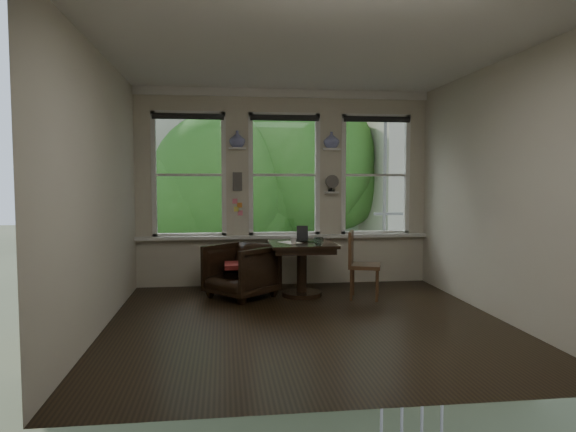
{
  "coord_description": "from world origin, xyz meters",
  "views": [
    {
      "loc": [
        -0.94,
        -5.67,
        1.62
      ],
      "look_at": [
        -0.11,
        0.9,
        1.16
      ],
      "focal_mm": 32.0,
      "sensor_mm": 36.0,
      "label": 1
    }
  ],
  "objects": [
    {
      "name": "wall_right",
      "position": [
        2.25,
        0.0,
        1.5
      ],
      "size": [
        0.0,
        4.5,
        4.5
      ],
      "primitive_type": "plane",
      "rotation": [
        1.57,
        0.0,
        -1.57
      ],
      "color": "beige",
      "rests_on": "ground"
    },
    {
      "name": "wall_back",
      "position": [
        0.0,
        2.25,
        1.5
      ],
      "size": [
        4.5,
        0.0,
        4.5
      ],
      "primitive_type": "plane",
      "rotation": [
        1.57,
        0.0,
        0.0
      ],
      "color": "beige",
      "rests_on": "ground"
    },
    {
      "name": "shelf_left",
      "position": [
        -0.72,
        2.15,
        2.1
      ],
      "size": [
        0.26,
        0.16,
        0.03
      ],
      "primitive_type": "cube",
      "color": "white",
      "rests_on": "ground"
    },
    {
      "name": "cushion_red",
      "position": [
        -0.71,
        1.36,
        0.45
      ],
      "size": [
        0.45,
        0.45,
        0.06
      ],
      "primitive_type": "cube",
      "color": "maroon",
      "rests_on": "armchair_left"
    },
    {
      "name": "intercom",
      "position": [
        -0.72,
        2.18,
        1.6
      ],
      "size": [
        0.14,
        0.06,
        0.28
      ],
      "primitive_type": "cube",
      "color": "#59544F",
      "rests_on": "ground"
    },
    {
      "name": "wall_front",
      "position": [
        0.0,
        -2.25,
        1.5
      ],
      "size": [
        4.5,
        0.0,
        4.5
      ],
      "primitive_type": "plane",
      "rotation": [
        -1.57,
        0.0,
        0.0
      ],
      "color": "beige",
      "rests_on": "ground"
    },
    {
      "name": "ceiling",
      "position": [
        0.0,
        0.0,
        3.0
      ],
      "size": [
        4.5,
        4.5,
        0.0
      ],
      "primitive_type": "plane",
      "rotation": [
        3.14,
        0.0,
        0.0
      ],
      "color": "silver",
      "rests_on": "ground"
    },
    {
      "name": "vase_right",
      "position": [
        0.72,
        2.15,
        2.24
      ],
      "size": [
        0.24,
        0.24,
        0.25
      ],
      "primitive_type": "imported",
      "color": "white",
      "rests_on": "shelf_right"
    },
    {
      "name": "shelf_right",
      "position": [
        0.72,
        2.15,
        2.1
      ],
      "size": [
        0.26,
        0.16,
        0.03
      ],
      "primitive_type": "cube",
      "color": "white",
      "rests_on": "ground"
    },
    {
      "name": "armchair_left",
      "position": [
        -0.71,
        1.36,
        0.37
      ],
      "size": [
        1.14,
        1.14,
        0.74
      ],
      "primitive_type": "imported",
      "rotation": [
        0.0,
        0.0,
        -0.83
      ],
      "color": "black",
      "rests_on": "ground"
    },
    {
      "name": "vase_left",
      "position": [
        -0.72,
        2.15,
        2.24
      ],
      "size": [
        0.24,
        0.24,
        0.25
      ],
      "primitive_type": "imported",
      "color": "white",
      "rests_on": "shelf_left"
    },
    {
      "name": "window_left",
      "position": [
        -1.45,
        2.25,
        1.7
      ],
      "size": [
        1.1,
        0.12,
        1.9
      ],
      "primitive_type": null,
      "color": "white",
      "rests_on": "ground"
    },
    {
      "name": "side_chair_right",
      "position": [
        0.97,
        1.08,
        0.46
      ],
      "size": [
        0.53,
        0.53,
        0.92
      ],
      "primitive_type": null,
      "rotation": [
        0.0,
        0.0,
        1.24
      ],
      "color": "#432C18",
      "rests_on": "ground"
    },
    {
      "name": "sticky_notes",
      "position": [
        -0.72,
        2.19,
        1.25
      ],
      "size": [
        0.16,
        0.01,
        0.24
      ],
      "primitive_type": null,
      "color": "pink",
      "rests_on": "ground"
    },
    {
      "name": "desk_fan",
      "position": [
        0.72,
        2.13,
        1.53
      ],
      "size": [
        0.2,
        0.2,
        0.24
      ],
      "primitive_type": null,
      "color": "#59544F",
      "rests_on": "ground"
    },
    {
      "name": "mug",
      "position": [
        0.01,
        1.27,
        0.8
      ],
      "size": [
        0.12,
        0.12,
        0.09
      ],
      "primitive_type": "imported",
      "rotation": [
        0.0,
        0.0,
        0.19
      ],
      "color": "white",
      "rests_on": "table"
    },
    {
      "name": "window_center",
      "position": [
        0.0,
        2.25,
        1.7
      ],
      "size": [
        1.1,
        0.12,
        1.9
      ],
      "primitive_type": null,
      "color": "white",
      "rests_on": "ground"
    },
    {
      "name": "papers",
      "position": [
        -0.03,
        1.38,
        0.75
      ],
      "size": [
        0.33,
        0.37,
        0.0
      ],
      "primitive_type": "cube",
      "rotation": [
        0.0,
        0.0,
        0.48
      ],
      "color": "silver",
      "rests_on": "table"
    },
    {
      "name": "table",
      "position": [
        0.14,
        1.35,
        0.38
      ],
      "size": [
        0.9,
        0.9,
        0.75
      ],
      "primitive_type": null,
      "color": "black",
      "rests_on": "ground"
    },
    {
      "name": "tablet",
      "position": [
        0.18,
        1.55,
        0.86
      ],
      "size": [
        0.17,
        0.09,
        0.22
      ],
      "primitive_type": "cube",
      "rotation": [
        -0.26,
        0.0,
        -0.09
      ],
      "color": "black",
      "rests_on": "table"
    },
    {
      "name": "window_right",
      "position": [
        1.45,
        2.25,
        1.7
      ],
      "size": [
        1.1,
        0.12,
        1.9
      ],
      "primitive_type": null,
      "color": "white",
      "rests_on": "ground"
    },
    {
      "name": "laptop",
      "position": [
        0.29,
        1.4,
        0.76
      ],
      "size": [
        0.3,
        0.2,
        0.02
      ],
      "primitive_type": "imported",
      "rotation": [
        0.0,
        0.0,
        -0.02
      ],
      "color": "black",
      "rests_on": "table"
    },
    {
      "name": "drinking_glass",
      "position": [
        0.32,
        1.03,
        0.8
      ],
      "size": [
        0.14,
        0.14,
        0.11
      ],
      "primitive_type": "imported",
      "rotation": [
        0.0,
        0.0,
        0.06
      ],
      "color": "white",
      "rests_on": "table"
    },
    {
      "name": "ground",
      "position": [
        0.0,
        0.0,
        0.0
      ],
      "size": [
        4.5,
        4.5,
        0.0
      ],
      "primitive_type": "plane",
      "color": "black",
      "rests_on": "ground"
    },
    {
      "name": "wall_left",
      "position": [
        -2.25,
        0.0,
        1.5
      ],
      "size": [
        0.0,
        4.5,
        4.5
      ],
      "primitive_type": "plane",
      "rotation": [
        1.57,
        0.0,
        1.57
      ],
      "color": "beige",
      "rests_on": "ground"
    }
  ]
}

